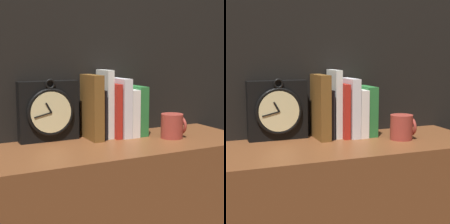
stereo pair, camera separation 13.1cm
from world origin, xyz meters
TOP-DOWN VIEW (x-y plane):
  - clock at (-0.18, 0.15)m, footprint 0.22×0.06m
  - book_slot0_brown at (-0.03, 0.11)m, footprint 0.04×0.14m
  - book_slot1_black at (0.00, 0.12)m, footprint 0.03×0.12m
  - book_slot2_white at (0.03, 0.13)m, footprint 0.03×0.11m
  - book_slot3_red at (0.06, 0.12)m, footprint 0.02×0.13m
  - book_slot4_white at (0.09, 0.11)m, footprint 0.03×0.14m
  - book_slot5_white at (0.13, 0.11)m, footprint 0.03×0.14m
  - book_slot6_green at (0.16, 0.12)m, footprint 0.04×0.13m
  - mug at (0.25, -0.01)m, footprint 0.09×0.08m

SIDE VIEW (x-z plane):
  - mug at x=0.25m, z-range 0.73..0.82m
  - book_slot5_white at x=0.13m, z-range 0.73..0.91m
  - book_slot1_black at x=0.00m, z-range 0.73..0.92m
  - book_slot6_green at x=0.16m, z-range 0.73..0.92m
  - book_slot3_red at x=0.06m, z-range 0.73..0.94m
  - clock at x=-0.18m, z-range 0.73..0.96m
  - book_slot4_white at x=0.09m, z-range 0.73..0.96m
  - book_slot0_brown at x=-0.03m, z-range 0.73..0.97m
  - book_slot2_white at x=0.03m, z-range 0.73..0.99m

